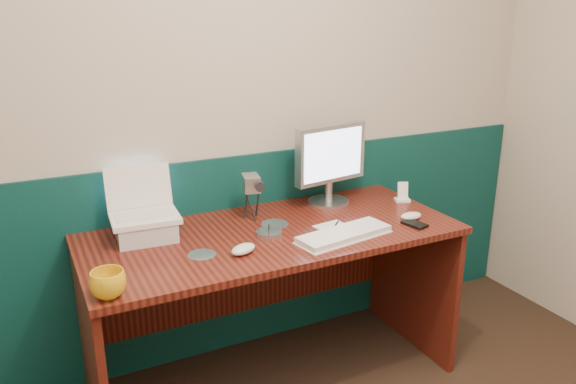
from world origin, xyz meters
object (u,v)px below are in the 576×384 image
keyboard (344,235)px  camcorder (251,197)px  mug (108,284)px  monitor (329,166)px  laptop (143,194)px  desk (273,308)px

keyboard → camcorder: size_ratio=2.03×
camcorder → mug: bearing=-133.9°
monitor → keyboard: monitor is taller
laptop → monitor: size_ratio=0.70×
desk → monitor: 0.72m
monitor → mug: (-1.12, -0.48, -0.15)m
camcorder → desk: bearing=-71.5°
laptop → monitor: monitor is taller
desk → keyboard: keyboard is taller
desk → mug: mug is taller
mug → keyboard: bearing=4.9°
keyboard → desk: bearing=130.4°
monitor → keyboard: size_ratio=0.93×
laptop → keyboard: laptop is taller
laptop → camcorder: laptop is taller
keyboard → camcorder: (-0.25, 0.38, 0.09)m
keyboard → mug: (-0.96, -0.08, 0.03)m
camcorder → monitor: bearing=14.9°
monitor → keyboard: bearing=-120.9°
desk → monitor: monitor is taller
keyboard → mug: 0.96m
desk → mug: bearing=-158.7°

